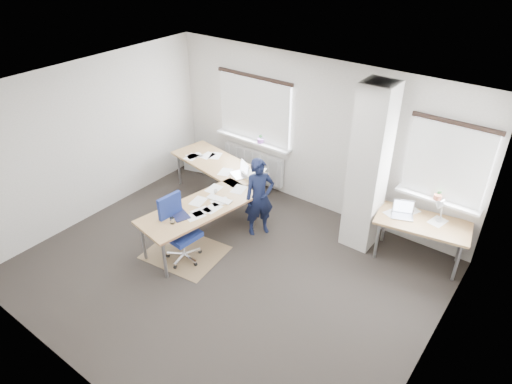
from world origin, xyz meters
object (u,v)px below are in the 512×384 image
Objects in this scene: desk_main at (212,186)px; person at (259,197)px; task_chair at (181,242)px; desk_side at (422,224)px.

person reaches higher than desk_main.
person is at bearing 72.03° from task_chair.
desk_side is at bearing 41.73° from task_chair.
desk_side is at bearing 27.84° from desk_main.
task_chair is (0.34, -1.14, -0.39)m from desk_main.
person is (0.57, 1.32, 0.40)m from task_chair.
desk_main is at bearing 135.26° from person.
person reaches higher than desk_side.
desk_main is 1.98× the size of desk_side.
desk_main is at bearing 112.05° from task_chair.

